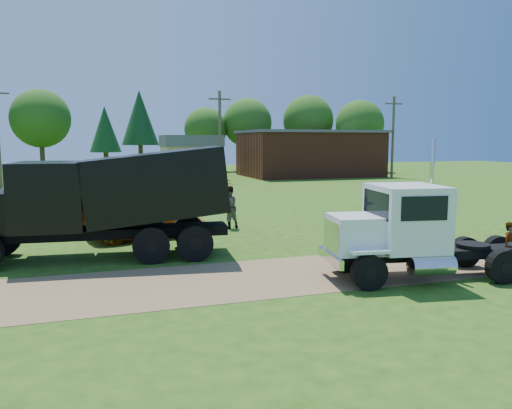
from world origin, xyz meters
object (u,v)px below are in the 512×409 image
object	(u,v)px
black_dump_truck	(108,197)
spectator_a	(510,248)
orange_pickup	(148,221)
white_semi_tractor	(408,232)

from	to	relation	value
black_dump_truck	spectator_a	xyz separation A→B (m)	(11.70, -6.08, -1.35)
black_dump_truck	orange_pickup	world-z (taller)	black_dump_truck
orange_pickup	spectator_a	distance (m)	13.87
white_semi_tractor	black_dump_truck	distance (m)	10.05
orange_pickup	spectator_a	bearing A→B (deg)	-146.41
white_semi_tractor	orange_pickup	world-z (taller)	white_semi_tractor
black_dump_truck	spectator_a	size ratio (longest dim) A/B	5.69
spectator_a	white_semi_tractor	bearing A→B (deg)	164.73
white_semi_tractor	orange_pickup	bearing A→B (deg)	135.34
white_semi_tractor	spectator_a	distance (m)	3.46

